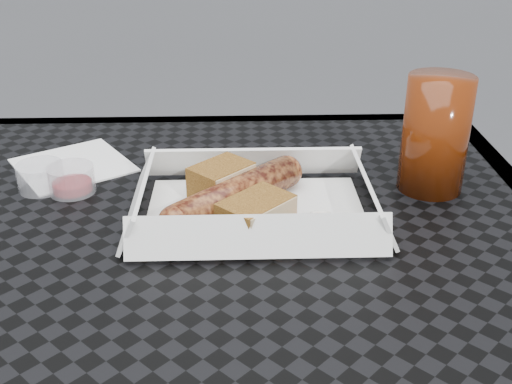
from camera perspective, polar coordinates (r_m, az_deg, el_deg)
The scene contains 10 objects.
patio_table at distance 0.62m, azimuth -8.40°, elevation -12.82°, with size 0.80×0.80×0.74m.
food_tray at distance 0.66m, azimuth -0.03°, elevation -1.80°, with size 0.22×0.15×0.00m, color white.
bratwurst at distance 0.65m, azimuth -1.84°, elevation -0.29°, with size 0.15×0.15×0.04m.
bread_near at distance 0.67m, azimuth -3.09°, elevation 0.91°, with size 0.06×0.04×0.04m, color brown.
bread_far at distance 0.61m, azimuth 0.01°, elevation -2.11°, with size 0.07×0.04×0.03m, color brown.
veg_garnish at distance 0.62m, azimuth 5.73°, elevation -3.29°, with size 0.03×0.03×0.00m.
napkin at distance 0.79m, azimuth -15.95°, elevation 2.31°, with size 0.12×0.12×0.00m, color white.
condiment_cup_sauce at distance 0.72m, azimuth -16.09°, elevation 1.09°, with size 0.05×0.05×0.03m, color maroon.
condiment_cup_empty at distance 0.74m, azimuth -18.61°, elevation 1.31°, with size 0.05×0.05×0.03m, color silver.
drink_glass at distance 0.71m, azimuth 15.66°, elevation 4.96°, with size 0.07×0.07×0.13m, color #501B06.
Camera 1 is at (0.07, -0.47, 1.06)m, focal length 45.00 mm.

